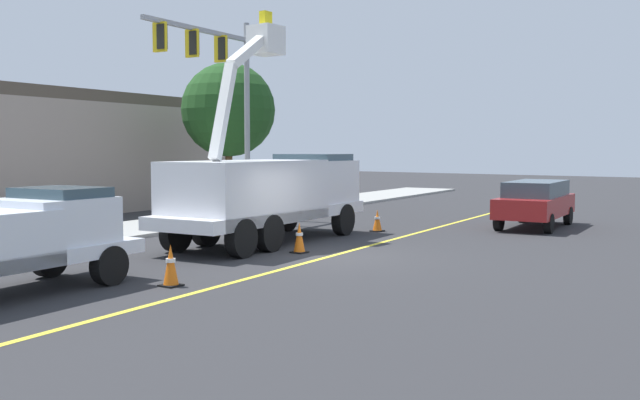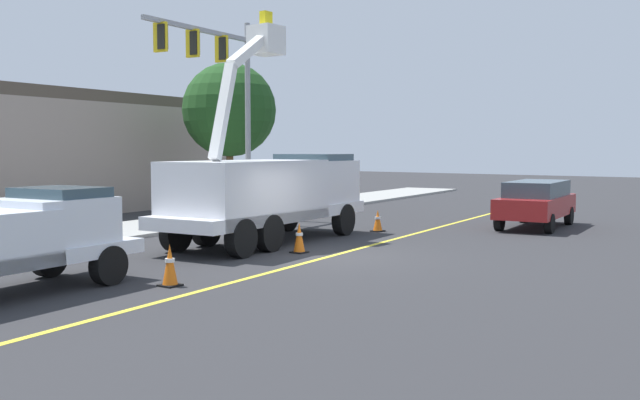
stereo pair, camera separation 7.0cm
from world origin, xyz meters
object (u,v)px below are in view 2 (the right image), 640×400
traffic_cone_mid_front (170,266)px  traffic_cone_trailing (378,221)px  passing_minivan (536,201)px  traffic_signal_mast (219,77)px  traffic_cone_mid_rear (299,238)px  utility_bucket_truck (269,190)px

traffic_cone_mid_front → traffic_cone_trailing: bearing=8.3°
passing_minivan → traffic_cone_mid_front: (-15.38, 2.42, -0.54)m
passing_minivan → traffic_cone_trailing: bearing=138.1°
traffic_cone_trailing → traffic_cone_mid_front: bearing=-171.7°
traffic_cone_mid_front → traffic_signal_mast: (9.76, 7.99, 5.17)m
passing_minivan → traffic_cone_mid_rear: (-10.05, 3.12, -0.56)m
passing_minivan → traffic_signal_mast: size_ratio=0.63×
traffic_cone_trailing → traffic_cone_mid_rear: bearing=-171.0°
traffic_cone_mid_rear → traffic_signal_mast: size_ratio=0.11×
traffic_cone_mid_rear → traffic_cone_mid_front: bearing=-172.5°
passing_minivan → traffic_signal_mast: 12.69m
traffic_cone_mid_front → traffic_cone_trailing: (10.92, 1.59, -0.06)m
traffic_cone_mid_rear → traffic_signal_mast: 9.98m
passing_minivan → traffic_cone_mid_rear: size_ratio=5.89×
utility_bucket_truck → traffic_cone_trailing: 4.68m
passing_minivan → traffic_cone_trailing: 6.03m
utility_bucket_truck → passing_minivan: (8.80, -5.25, -0.64)m
passing_minivan → traffic_cone_mid_front: bearing=171.1°
traffic_cone_mid_rear → traffic_cone_trailing: (5.60, 0.89, -0.04)m
passing_minivan → traffic_cone_mid_rear: 10.54m
passing_minivan → traffic_cone_mid_front: 15.57m
utility_bucket_truck → traffic_cone_trailing: bearing=-16.0°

